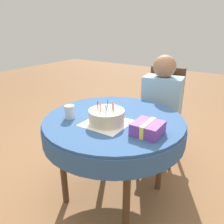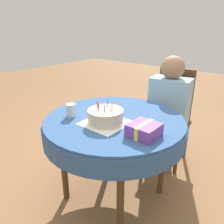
{
  "view_description": "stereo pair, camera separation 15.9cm",
  "coord_description": "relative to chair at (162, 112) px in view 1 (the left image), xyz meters",
  "views": [
    {
      "loc": [
        0.83,
        -1.26,
        1.38
      ],
      "look_at": [
        0.0,
        -0.03,
        0.79
      ],
      "focal_mm": 35.0,
      "sensor_mm": 36.0,
      "label": 1
    },
    {
      "loc": [
        0.95,
        -1.17,
        1.38
      ],
      "look_at": [
        0.0,
        -0.03,
        0.79
      ],
      "focal_mm": 35.0,
      "sensor_mm": 36.0,
      "label": 2
    }
  ],
  "objects": [
    {
      "name": "drinking_glass",
      "position": [
        -0.34,
        -1.04,
        0.27
      ],
      "size": [
        0.07,
        0.07,
        0.1
      ],
      "color": "silver",
      "rests_on": "dining_table"
    },
    {
      "name": "chair",
      "position": [
        0.0,
        0.0,
        0.0
      ],
      "size": [
        0.46,
        0.46,
        0.97
      ],
      "rotation": [
        0.0,
        0.0,
        0.14
      ],
      "color": "#4C331E",
      "rests_on": "ground_plane"
    },
    {
      "name": "person",
      "position": [
        0.01,
        -0.1,
        0.17
      ],
      "size": [
        0.4,
        0.36,
        1.12
      ],
      "rotation": [
        0.0,
        0.0,
        0.14
      ],
      "color": "#9E7051",
      "rests_on": "ground_plane"
    },
    {
      "name": "napkin",
      "position": [
        -0.06,
        -0.96,
        0.22
      ],
      "size": [
        0.3,
        0.3,
        0.0
      ],
      "color": "white",
      "rests_on": "dining_table"
    },
    {
      "name": "birthday_cake",
      "position": [
        -0.06,
        -0.96,
        0.27
      ],
      "size": [
        0.25,
        0.25,
        0.15
      ],
      "color": "beige",
      "rests_on": "dining_table"
    },
    {
      "name": "gift_box",
      "position": [
        0.26,
        -0.95,
        0.26
      ],
      "size": [
        0.18,
        0.18,
        0.09
      ],
      "color": "#753D99",
      "rests_on": "dining_table"
    },
    {
      "name": "dining_table",
      "position": [
        -0.07,
        -0.85,
        0.13
      ],
      "size": [
        1.07,
        1.07,
        0.73
      ],
      "color": "#335689",
      "rests_on": "ground_plane"
    },
    {
      "name": "ground_plane",
      "position": [
        -0.07,
        -0.85,
        -0.51
      ],
      "size": [
        12.0,
        12.0,
        0.0
      ],
      "primitive_type": "plane",
      "color": "#8C603D"
    }
  ]
}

